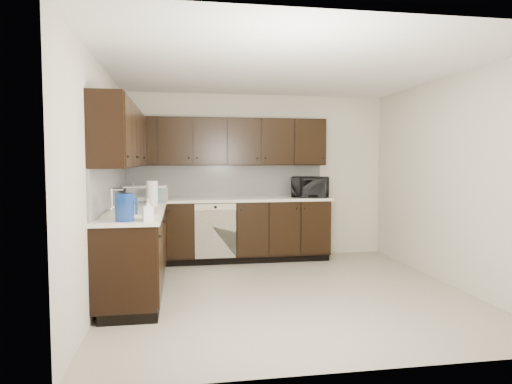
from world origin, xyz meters
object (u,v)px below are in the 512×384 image
blue_pitcher (124,207)px  sink (133,218)px  toaster_oven (140,192)px  storage_bin (146,194)px  microwave (310,187)px

blue_pitcher → sink: bearing=109.0°
sink → toaster_oven: 1.70m
sink → storage_bin: sink is taller
sink → blue_pitcher: (-0.01, -0.69, 0.19)m
sink → storage_bin: bearing=88.3°
microwave → blue_pitcher: 3.40m
storage_bin → blue_pitcher: 1.95m
sink → toaster_oven: (-0.07, 1.69, 0.16)m
toaster_oven → storage_bin: size_ratio=0.60×
toaster_oven → blue_pitcher: (0.06, -2.38, 0.03)m
sink → microwave: bearing=34.6°
sink → microwave: 2.96m
storage_bin → blue_pitcher: bearing=-91.3°
microwave → toaster_oven: size_ratio=1.76×
blue_pitcher → toaster_oven: bearing=111.1°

